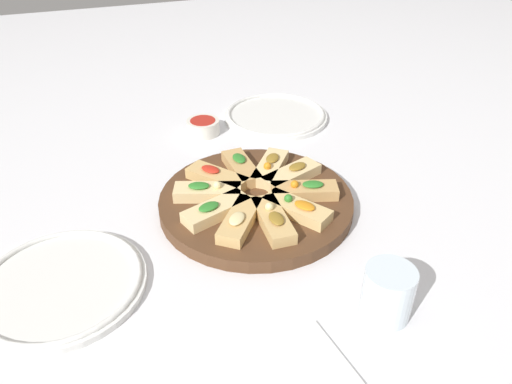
% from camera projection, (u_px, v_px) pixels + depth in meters
% --- Properties ---
extents(ground_plane, '(3.00, 3.00, 0.00)m').
position_uv_depth(ground_plane, '(256.00, 207.00, 0.87)').
color(ground_plane, white).
extents(serving_board, '(0.34, 0.34, 0.02)m').
position_uv_depth(serving_board, '(256.00, 202.00, 0.87)').
color(serving_board, '#51331E').
rests_on(serving_board, ground_plane).
extents(focaccia_slice_0, '(0.10, 0.11, 0.03)m').
position_uv_depth(focaccia_slice_0, '(217.00, 177.00, 0.89)').
color(focaccia_slice_0, tan).
rests_on(focaccia_slice_0, serving_board).
extents(focaccia_slice_1, '(0.12, 0.07, 0.03)m').
position_uv_depth(focaccia_slice_1, '(207.00, 192.00, 0.85)').
color(focaccia_slice_1, '#E5C689').
rests_on(focaccia_slice_1, serving_board).
extents(focaccia_slice_2, '(0.12, 0.08, 0.03)m').
position_uv_depth(focaccia_slice_2, '(216.00, 210.00, 0.81)').
color(focaccia_slice_2, '#E5C689').
rests_on(focaccia_slice_2, serving_board).
extents(focaccia_slice_3, '(0.10, 0.12, 0.03)m').
position_uv_depth(focaccia_slice_3, '(240.00, 220.00, 0.79)').
color(focaccia_slice_3, tan).
rests_on(focaccia_slice_3, serving_board).
extents(focaccia_slice_4, '(0.04, 0.12, 0.03)m').
position_uv_depth(focaccia_slice_4, '(272.00, 220.00, 0.79)').
color(focaccia_slice_4, tan).
rests_on(focaccia_slice_4, serving_board).
extents(focaccia_slice_5, '(0.10, 0.12, 0.03)m').
position_uv_depth(focaccia_slice_5, '(297.00, 209.00, 0.81)').
color(focaccia_slice_5, '#DBB775').
rests_on(focaccia_slice_5, serving_board).
extents(focaccia_slice_6, '(0.12, 0.07, 0.03)m').
position_uv_depth(focaccia_slice_6, '(304.00, 190.00, 0.86)').
color(focaccia_slice_6, tan).
rests_on(focaccia_slice_6, serving_board).
extents(focaccia_slice_7, '(0.12, 0.08, 0.03)m').
position_uv_depth(focaccia_slice_7, '(292.00, 175.00, 0.90)').
color(focaccia_slice_7, '#E5C689').
rests_on(focaccia_slice_7, serving_board).
extents(focaccia_slice_8, '(0.10, 0.12, 0.03)m').
position_uv_depth(focaccia_slice_8, '(270.00, 167.00, 0.92)').
color(focaccia_slice_8, '#E5C689').
rests_on(focaccia_slice_8, serving_board).
extents(focaccia_slice_9, '(0.05, 0.12, 0.03)m').
position_uv_depth(focaccia_slice_9, '(239.00, 168.00, 0.92)').
color(focaccia_slice_9, tan).
rests_on(focaccia_slice_9, serving_board).
extents(plate_left, '(0.24, 0.24, 0.02)m').
position_uv_depth(plate_left, '(60.00, 284.00, 0.71)').
color(plate_left, white).
rests_on(plate_left, ground_plane).
extents(plate_right, '(0.24, 0.24, 0.02)m').
position_uv_depth(plate_right, '(276.00, 115.00, 1.16)').
color(plate_right, white).
rests_on(plate_right, ground_plane).
extents(water_glass, '(0.07, 0.07, 0.08)m').
position_uv_depth(water_glass, '(388.00, 293.00, 0.65)').
color(water_glass, silver).
rests_on(water_glass, ground_plane).
extents(napkin_stack, '(0.16, 0.14, 0.01)m').
position_uv_depth(napkin_stack, '(293.00, 378.00, 0.59)').
color(napkin_stack, white).
rests_on(napkin_stack, ground_plane).
extents(dipping_bowl, '(0.07, 0.07, 0.03)m').
position_uv_depth(dipping_bowl, '(203.00, 126.00, 1.10)').
color(dipping_bowl, silver).
rests_on(dipping_bowl, ground_plane).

